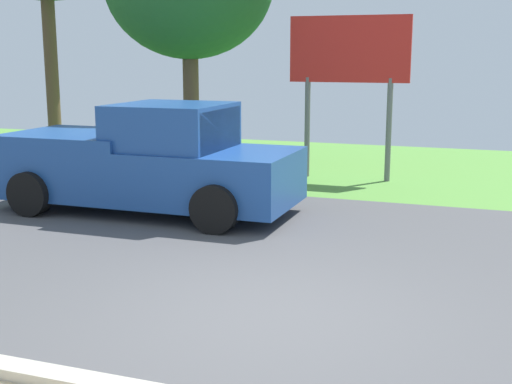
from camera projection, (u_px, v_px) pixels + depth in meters
ground_plane at (332, 246)px, 9.83m from camera, size 40.00×22.00×0.20m
pickup_truck at (148, 162)px, 11.68m from camera, size 5.20×2.28×1.88m
roadside_billboard at (349, 61)px, 14.43m from camera, size 2.60×0.12×3.50m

